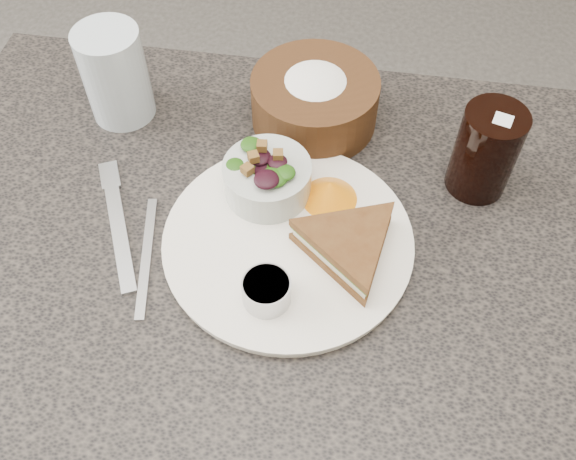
{
  "coord_description": "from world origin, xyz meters",
  "views": [
    {
      "loc": [
        0.06,
        -0.42,
        1.39
      ],
      "look_at": [
        -0.01,
        0.02,
        0.78
      ],
      "focal_mm": 40.0,
      "sensor_mm": 36.0,
      "label": 1
    }
  ],
  "objects_px": {
    "salad_bowl": "(267,174)",
    "bread_basket": "(315,94)",
    "dining_table": "(292,380)",
    "dinner_plate": "(288,242)",
    "cola_glass": "(487,148)",
    "water_glass": "(115,75)",
    "sandwich": "(349,245)",
    "dressing_ramekin": "(267,291)"
  },
  "relations": [
    {
      "from": "salad_bowl",
      "to": "dressing_ramekin",
      "type": "xyz_separation_m",
      "value": [
        0.03,
        -0.15,
        -0.02
      ]
    },
    {
      "from": "salad_bowl",
      "to": "bread_basket",
      "type": "distance_m",
      "value": 0.15
    },
    {
      "from": "bread_basket",
      "to": "cola_glass",
      "type": "height_order",
      "value": "cola_glass"
    },
    {
      "from": "dressing_ramekin",
      "to": "dining_table",
      "type": "bearing_deg",
      "value": 74.17
    },
    {
      "from": "salad_bowl",
      "to": "dining_table",
      "type": "bearing_deg",
      "value": -61.92
    },
    {
      "from": "dinner_plate",
      "to": "bread_basket",
      "type": "relative_size",
      "value": 1.72
    },
    {
      "from": "dining_table",
      "to": "dinner_plate",
      "type": "bearing_deg",
      "value": 118.78
    },
    {
      "from": "sandwich",
      "to": "cola_glass",
      "type": "height_order",
      "value": "cola_glass"
    },
    {
      "from": "dressing_ramekin",
      "to": "bread_basket",
      "type": "relative_size",
      "value": 0.32
    },
    {
      "from": "dinner_plate",
      "to": "water_glass",
      "type": "distance_m",
      "value": 0.33
    },
    {
      "from": "dining_table",
      "to": "cola_glass",
      "type": "xyz_separation_m",
      "value": [
        0.21,
        0.15,
        0.44
      ]
    },
    {
      "from": "sandwich",
      "to": "water_glass",
      "type": "height_order",
      "value": "water_glass"
    },
    {
      "from": "salad_bowl",
      "to": "bread_basket",
      "type": "relative_size",
      "value": 0.63
    },
    {
      "from": "dining_table",
      "to": "dressing_ramekin",
      "type": "bearing_deg",
      "value": -105.83
    },
    {
      "from": "bread_basket",
      "to": "water_glass",
      "type": "height_order",
      "value": "water_glass"
    },
    {
      "from": "bread_basket",
      "to": "sandwich",
      "type": "bearing_deg",
      "value": -72.91
    },
    {
      "from": "sandwich",
      "to": "dressing_ramekin",
      "type": "height_order",
      "value": "sandwich"
    },
    {
      "from": "dining_table",
      "to": "sandwich",
      "type": "xyz_separation_m",
      "value": [
        0.06,
        0.0,
        0.41
      ]
    },
    {
      "from": "cola_glass",
      "to": "dining_table",
      "type": "bearing_deg",
      "value": -145.33
    },
    {
      "from": "dinner_plate",
      "to": "sandwich",
      "type": "relative_size",
      "value": 2.02
    },
    {
      "from": "salad_bowl",
      "to": "dressing_ramekin",
      "type": "relative_size",
      "value": 1.99
    },
    {
      "from": "cola_glass",
      "to": "water_glass",
      "type": "xyz_separation_m",
      "value": [
        -0.49,
        0.06,
        0.0
      ]
    },
    {
      "from": "bread_basket",
      "to": "water_glass",
      "type": "distance_m",
      "value": 0.27
    },
    {
      "from": "dining_table",
      "to": "salad_bowl",
      "type": "distance_m",
      "value": 0.43
    },
    {
      "from": "dining_table",
      "to": "salad_bowl",
      "type": "relative_size",
      "value": 9.17
    },
    {
      "from": "dressing_ramekin",
      "to": "salad_bowl",
      "type": "bearing_deg",
      "value": 99.54
    },
    {
      "from": "salad_bowl",
      "to": "water_glass",
      "type": "xyz_separation_m",
      "value": [
        -0.23,
        0.12,
        0.02
      ]
    },
    {
      "from": "dinner_plate",
      "to": "dressing_ramekin",
      "type": "distance_m",
      "value": 0.09
    },
    {
      "from": "salad_bowl",
      "to": "cola_glass",
      "type": "xyz_separation_m",
      "value": [
        0.26,
        0.06,
        0.02
      ]
    },
    {
      "from": "dining_table",
      "to": "dressing_ramekin",
      "type": "distance_m",
      "value": 0.41
    },
    {
      "from": "dining_table",
      "to": "dinner_plate",
      "type": "distance_m",
      "value": 0.38
    },
    {
      "from": "dressing_ramekin",
      "to": "cola_glass",
      "type": "xyz_separation_m",
      "value": [
        0.23,
        0.22,
        0.04
      ]
    },
    {
      "from": "dinner_plate",
      "to": "salad_bowl",
      "type": "relative_size",
      "value": 2.71
    },
    {
      "from": "dining_table",
      "to": "cola_glass",
      "type": "height_order",
      "value": "cola_glass"
    },
    {
      "from": "salad_bowl",
      "to": "bread_basket",
      "type": "height_order",
      "value": "bread_basket"
    },
    {
      "from": "dinner_plate",
      "to": "salad_bowl",
      "type": "xyz_separation_m",
      "value": [
        -0.04,
        0.07,
        0.04
      ]
    },
    {
      "from": "dining_table",
      "to": "bread_basket",
      "type": "relative_size",
      "value": 5.81
    },
    {
      "from": "cola_glass",
      "to": "water_glass",
      "type": "bearing_deg",
      "value": 173.07
    },
    {
      "from": "dinner_plate",
      "to": "dressing_ramekin",
      "type": "xyz_separation_m",
      "value": [
        -0.01,
        -0.08,
        0.02
      ]
    },
    {
      "from": "sandwich",
      "to": "salad_bowl",
      "type": "relative_size",
      "value": 1.34
    },
    {
      "from": "dining_table",
      "to": "dinner_plate",
      "type": "height_order",
      "value": "dinner_plate"
    },
    {
      "from": "dressing_ramekin",
      "to": "bread_basket",
      "type": "bearing_deg",
      "value": 87.36
    }
  ]
}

